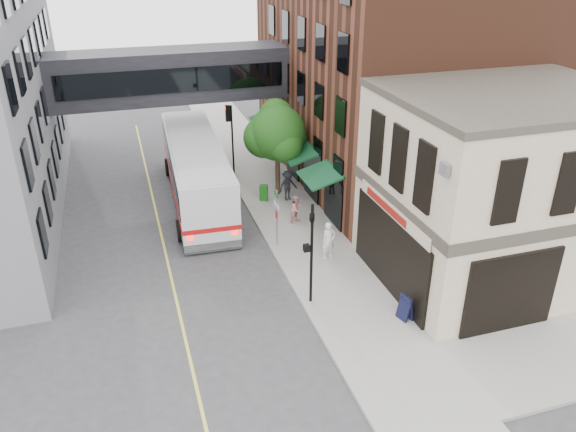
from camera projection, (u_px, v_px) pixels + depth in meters
ground at (318, 334)px, 21.95m from camera, size 120.00×120.00×0.00m
sidewalk_main at (270, 189)px, 34.41m from camera, size 4.00×60.00×0.15m
corner_building at (500, 188)px, 24.18m from camera, size 10.19×8.12×8.45m
brick_building at (390, 64)px, 34.31m from camera, size 13.76×18.00×14.00m
skyway_bridge at (170, 75)px, 33.63m from camera, size 14.00×3.18×3.00m
traffic_signal_near at (311, 242)px, 22.43m from camera, size 0.44×0.22×4.60m
traffic_signal_far at (230, 126)px, 35.06m from camera, size 0.53×0.28×4.50m
street_sign_pole at (277, 213)px, 27.18m from camera, size 0.08×0.75×3.00m
street_tree at (276, 132)px, 32.09m from camera, size 3.80×3.20×5.60m
lane_marking at (162, 236)px, 29.16m from camera, size 0.12×40.00×0.01m
bus at (196, 169)px, 32.27m from camera, size 3.64×13.22×3.52m
pedestrian_a at (329, 241)px, 26.52m from camera, size 0.70×0.49×1.82m
pedestrian_b at (297, 209)px, 29.94m from camera, size 0.94×0.88×1.53m
pedestrian_c at (288, 185)px, 32.42m from camera, size 1.31×0.94×1.82m
newspaper_box at (264, 193)px, 32.59m from camera, size 0.58×0.55×0.91m
sandwich_board at (405, 307)px, 22.37m from camera, size 0.52×0.67×1.06m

